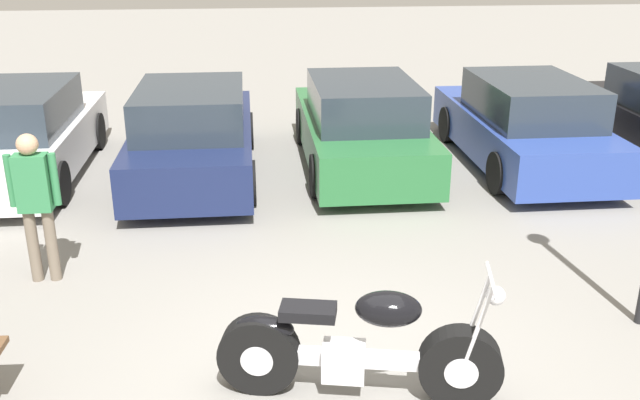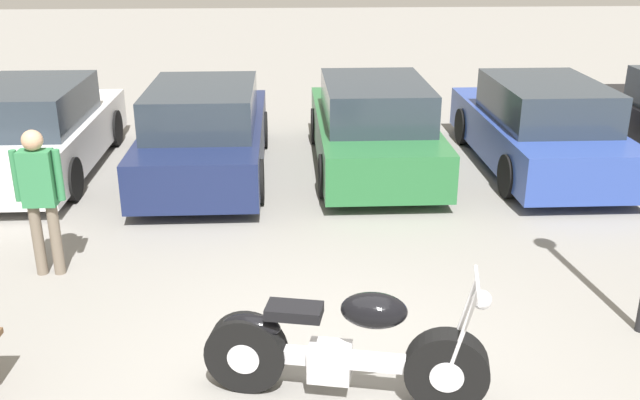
{
  "view_description": "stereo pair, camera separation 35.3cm",
  "coord_description": "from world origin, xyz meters",
  "views": [
    {
      "loc": [
        -0.68,
        -5.03,
        3.55
      ],
      "look_at": [
        0.03,
        2.01,
        0.85
      ],
      "focal_mm": 40.0,
      "sensor_mm": 36.0,
      "label": 1
    },
    {
      "loc": [
        -0.33,
        -5.05,
        3.55
      ],
      "look_at": [
        0.03,
        2.01,
        0.85
      ],
      "focal_mm": 40.0,
      "sensor_mm": 36.0,
      "label": 2
    }
  ],
  "objects": [
    {
      "name": "ground_plane",
      "position": [
        0.0,
        0.0,
        0.0
      ],
      "size": [
        60.0,
        60.0,
        0.0
      ],
      "primitive_type": "plane",
      "color": "gray"
    },
    {
      "name": "motorcycle",
      "position": [
        0.09,
        -0.23,
        0.43
      ],
      "size": [
        2.26,
        0.88,
        1.1
      ],
      "color": "black",
      "rests_on": "ground_plane"
    },
    {
      "name": "parked_car_white",
      "position": [
        -4.11,
        5.68,
        0.66
      ],
      "size": [
        1.81,
        4.35,
        1.41
      ],
      "color": "white",
      "rests_on": "ground_plane"
    },
    {
      "name": "parked_car_navy",
      "position": [
        -1.53,
        5.45,
        0.66
      ],
      "size": [
        1.81,
        4.35,
        1.41
      ],
      "color": "#19234C",
      "rests_on": "ground_plane"
    },
    {
      "name": "parked_car_green",
      "position": [
        1.05,
        5.65,
        0.66
      ],
      "size": [
        1.81,
        4.35,
        1.41
      ],
      "color": "#286B38",
      "rests_on": "ground_plane"
    },
    {
      "name": "parked_car_blue",
      "position": [
        3.62,
        5.5,
        0.66
      ],
      "size": [
        1.81,
        4.35,
        1.41
      ],
      "color": "#2D479E",
      "rests_on": "ground_plane"
    },
    {
      "name": "person_standing",
      "position": [
        -2.92,
        2.13,
        0.96
      ],
      "size": [
        0.52,
        0.22,
        1.63
      ],
      "color": "#726656",
      "rests_on": "ground_plane"
    }
  ]
}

